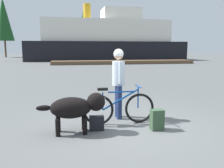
% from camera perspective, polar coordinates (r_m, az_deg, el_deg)
% --- Properties ---
extents(ground_plane, '(160.00, 160.00, 0.00)m').
position_cam_1_polar(ground_plane, '(5.64, 3.44, -10.22)').
color(ground_plane, '#595B5B').
extents(bicycle, '(1.74, 0.44, 0.92)m').
position_cam_1_polar(bicycle, '(5.75, 1.63, -5.74)').
color(bicycle, black).
rests_on(bicycle, ground_plane).
extents(person_cyclist, '(0.32, 0.53, 1.80)m').
position_cam_1_polar(person_cyclist, '(6.13, 1.56, 1.82)').
color(person_cyclist, navy).
rests_on(person_cyclist, ground_plane).
extents(dog, '(1.45, 0.53, 0.86)m').
position_cam_1_polar(dog, '(5.17, -8.59, -5.52)').
color(dog, black).
rests_on(dog, ground_plane).
extents(backpack, '(0.29, 0.21, 0.46)m').
position_cam_1_polar(backpack, '(5.48, 10.69, -8.38)').
color(backpack, '#334C33').
rests_on(backpack, ground_plane).
extents(handbag_pannier, '(0.33, 0.20, 0.32)m').
position_cam_1_polar(handbag_pannier, '(5.39, -3.70, -9.31)').
color(handbag_pannier, black).
rests_on(handbag_pannier, ground_plane).
extents(dock_pier, '(16.60, 2.34, 0.40)m').
position_cam_1_polar(dock_pier, '(28.22, 2.75, 5.24)').
color(dock_pier, brown).
rests_on(dock_pier, ground_plane).
extents(ferry_boat, '(23.48, 7.64, 8.39)m').
position_cam_1_polar(ferry_boat, '(37.57, -1.37, 10.21)').
color(ferry_boat, black).
rests_on(ferry_boat, ground_plane).
extents(pine_tree_far_left, '(3.74, 3.74, 11.84)m').
position_cam_1_polar(pine_tree_far_left, '(53.91, -24.48, 13.92)').
color(pine_tree_far_left, '#4C331E').
rests_on(pine_tree_far_left, ground_plane).
extents(pine_tree_center, '(3.93, 3.93, 10.81)m').
position_cam_1_polar(pine_tree_center, '(54.55, -6.60, 13.73)').
color(pine_tree_center, '#4C331E').
rests_on(pine_tree_center, ground_plane).
extents(pine_tree_far_right, '(3.38, 3.38, 9.67)m').
position_cam_1_polar(pine_tree_far_right, '(55.53, -2.59, 12.96)').
color(pine_tree_far_right, '#4C331E').
rests_on(pine_tree_far_right, ground_plane).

